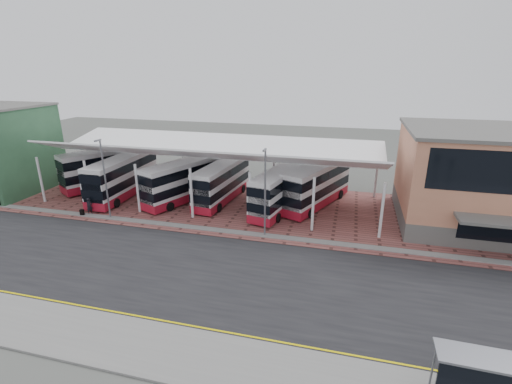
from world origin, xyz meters
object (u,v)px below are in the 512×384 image
at_px(bus_1, 123,177).
at_px(bus_4, 280,190).
at_px(terminal, 507,180).
at_px(bus_shelter, 481,380).
at_px(bus_2, 185,181).
at_px(pedestrian, 90,206).
at_px(bus_3, 222,182).
at_px(bus_0, 109,168).
at_px(bus_5, 317,185).

height_order(bus_1, bus_4, bus_1).
bearing_deg(terminal, bus_shelter, -108.98).
relative_size(bus_2, pedestrian, 6.36).
relative_size(bus_1, pedestrian, 6.44).
relative_size(terminal, bus_3, 1.74).
height_order(terminal, pedestrian, terminal).
bearing_deg(bus_2, bus_0, -168.99).
distance_m(bus_3, bus_5, 10.52).
xyz_separation_m(terminal, bus_0, (-43.20, 1.49, -2.24)).
distance_m(bus_0, bus_2, 11.60).
bearing_deg(bus_0, bus_3, 25.28).
xyz_separation_m(bus_1, bus_3, (11.60, 1.44, -0.18)).
relative_size(bus_3, bus_4, 0.97).
bearing_deg(bus_0, bus_2, 19.38).
xyz_separation_m(bus_1, pedestrian, (-0.22, -5.87, -1.43)).
relative_size(bus_0, bus_4, 1.03).
xyz_separation_m(bus_2, bus_shelter, (24.02, -21.91, -0.52)).
bearing_deg(bus_2, bus_4, 21.32).
relative_size(bus_1, bus_5, 1.00).
relative_size(bus_4, bus_5, 0.97).
bearing_deg(bus_shelter, bus_3, 132.72).
distance_m(bus_5, bus_shelter, 25.75).
height_order(terminal, bus_3, terminal).
relative_size(bus_1, bus_shelter, 3.37).
bearing_deg(bus_2, bus_3, 33.72).
bearing_deg(bus_shelter, pedestrian, 155.55).
distance_m(terminal, bus_3, 27.89).
distance_m(terminal, bus_5, 17.52).
relative_size(bus_4, pedestrian, 6.23).
bearing_deg(terminal, bus_3, 179.91).
bearing_deg(bus_0, bus_5, 30.07).
distance_m(bus_2, bus_4, 10.93).
height_order(bus_0, bus_4, bus_0).
relative_size(bus_4, bus_shelter, 3.26).
bearing_deg(bus_shelter, bus_0, 147.08).
xyz_separation_m(terminal, bus_shelter, (-7.80, -22.69, -2.88)).
distance_m(bus_1, bus_shelter, 38.09).
distance_m(terminal, bus_2, 31.92).
relative_size(bus_0, bus_3, 1.06).
height_order(terminal, bus_0, terminal).
height_order(pedestrian, bus_shelter, bus_shelter).
xyz_separation_m(bus_2, pedestrian, (-7.77, -6.49, -1.37)).
bearing_deg(bus_1, bus_5, 6.35).
height_order(terminal, bus_1, terminal).
distance_m(terminal, bus_0, 43.29).
distance_m(bus_3, pedestrian, 13.95).
distance_m(bus_2, pedestrian, 10.22).
distance_m(bus_1, bus_4, 18.49).
distance_m(bus_4, bus_5, 4.19).
distance_m(bus_3, bus_4, 6.96).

